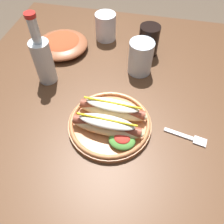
{
  "coord_description": "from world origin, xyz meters",
  "views": [
    {
      "loc": [
        0.07,
        -0.5,
        1.29
      ],
      "look_at": [
        -0.02,
        -0.1,
        0.77
      ],
      "focal_mm": 36.6,
      "sensor_mm": 36.0,
      "label": 1
    }
  ],
  "objects": [
    {
      "name": "soda_cup",
      "position": [
        0.04,
        0.24,
        0.8
      ],
      "size": [
        0.08,
        0.08,
        0.11
      ],
      "primitive_type": "cylinder",
      "color": "black",
      "rests_on": "dining_table"
    },
    {
      "name": "dining_table",
      "position": [
        0.0,
        0.0,
        0.64
      ],
      "size": [
        1.11,
        1.05,
        0.74
      ],
      "color": "#51331E",
      "rests_on": "ground_plane"
    },
    {
      "name": "fork",
      "position": [
        0.21,
        -0.12,
        0.74
      ],
      "size": [
        0.12,
        0.04,
        0.0
      ],
      "rotation": [
        0.0,
        0.0,
        -0.2
      ],
      "color": "silver",
      "rests_on": "dining_table"
    },
    {
      "name": "side_bowl",
      "position": [
        -0.28,
        0.2,
        0.76
      ],
      "size": [
        0.2,
        0.2,
        0.05
      ],
      "color": "brown",
      "rests_on": "dining_table"
    },
    {
      "name": "extra_cup",
      "position": [
        -0.13,
        0.3,
        0.79
      ],
      "size": [
        0.08,
        0.08,
        0.1
      ],
      "primitive_type": "cylinder",
      "color": "white",
      "rests_on": "dining_table"
    },
    {
      "name": "ground_plane",
      "position": [
        0.0,
        0.0,
        0.0
      ],
      "size": [
        8.0,
        8.0,
        0.0
      ],
      "primitive_type": "plane",
      "color": "brown"
    },
    {
      "name": "glass_bottle",
      "position": [
        -0.27,
        0.02,
        0.83
      ],
      "size": [
        0.06,
        0.06,
        0.24
      ],
      "color": "silver",
      "rests_on": "dining_table"
    },
    {
      "name": "hot_dog_plate",
      "position": [
        -0.02,
        -0.13,
        0.77
      ],
      "size": [
        0.24,
        0.24,
        0.08
      ],
      "color": "#B77042",
      "rests_on": "dining_table"
    },
    {
      "name": "water_cup",
      "position": [
        0.03,
        0.13,
        0.8
      ],
      "size": [
        0.08,
        0.08,
        0.12
      ],
      "primitive_type": "cylinder",
      "color": "silver",
      "rests_on": "dining_table"
    }
  ]
}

